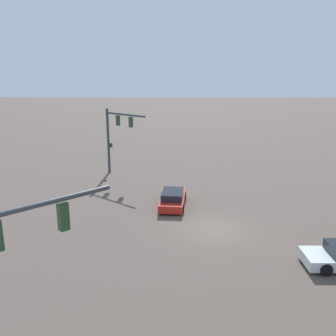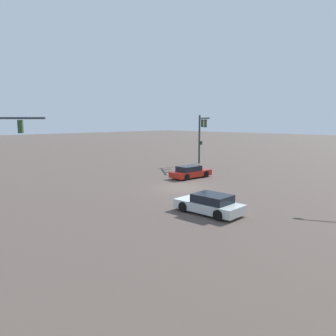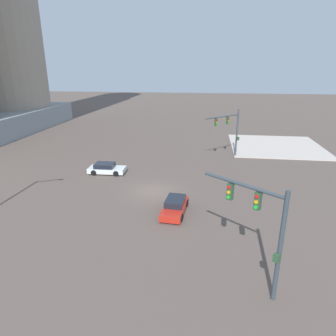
{
  "view_description": "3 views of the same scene",
  "coord_description": "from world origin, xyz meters",
  "views": [
    {
      "loc": [
        21.86,
        -2.56,
        9.85
      ],
      "look_at": [
        -1.91,
        -2.99,
        3.53
      ],
      "focal_mm": 39.6,
      "sensor_mm": 36.0,
      "label": 1
    },
    {
      "loc": [
        20.11,
        17.98,
        5.61
      ],
      "look_at": [
        0.55,
        -1.11,
        1.64
      ],
      "focal_mm": 34.9,
      "sensor_mm": 36.0,
      "label": 2
    },
    {
      "loc": [
        -26.79,
        -5.08,
        11.83
      ],
      "look_at": [
        0.38,
        -1.48,
        2.39
      ],
      "focal_mm": 31.65,
      "sensor_mm": 36.0,
      "label": 3
    }
  ],
  "objects": [
    {
      "name": "sidewalk_corner",
      "position": [
        19.74,
        -15.87,
        0.07
      ],
      "size": [
        13.86,
        13.7,
        0.15
      ],
      "primitive_type": "cube",
      "color": "#B9AFA5",
      "rests_on": "ground"
    },
    {
      "name": "sedan_car_waiting_far",
      "position": [
        -4.2,
        -2.67,
        0.57
      ],
      "size": [
        4.47,
        2.09,
        1.21
      ],
      "rotation": [
        0.0,
        0.0,
        3.06
      ],
      "color": "#B42317",
      "rests_on": "ground"
    },
    {
      "name": "traffic_signal_near_corner",
      "position": [
        12.42,
        -8.11,
        4.3
      ],
      "size": [
        4.31,
        4.67,
        6.48
      ],
      "rotation": [
        0.0,
        0.0,
        2.34
      ],
      "color": "#383E46",
      "rests_on": "ground"
    },
    {
      "name": "traffic_signal_opposite_side",
      "position": [
        -12.75,
        -8.14,
        4.24
      ],
      "size": [
        3.52,
        4.02,
        6.31
      ],
      "rotation": [
        0.0,
        0.0,
        0.9
      ],
      "color": "#303B43",
      "rests_on": "ground"
    },
    {
      "name": "ground_plane",
      "position": [
        0.0,
        0.0,
        0.0
      ],
      "size": [
        232.86,
        232.86,
        0.0
      ],
      "primitive_type": "plane",
      "color": "brown"
    },
    {
      "name": "sedan_car_approaching",
      "position": [
        4.49,
        6.29,
        0.57
      ],
      "size": [
        2.02,
        4.24,
        1.21
      ],
      "rotation": [
        0.0,
        0.0,
        -1.55
      ],
      "color": "silver",
      "rests_on": "ground"
    }
  ]
}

